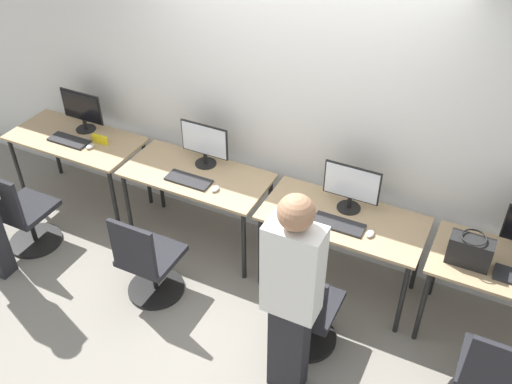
# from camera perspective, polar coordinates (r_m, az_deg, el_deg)

# --- Properties ---
(ground_plane) EXTENTS (20.00, 20.00, 0.00)m
(ground_plane) POSITION_cam_1_polar(r_m,az_deg,el_deg) (4.99, -0.64, -9.12)
(ground_plane) COLOR gray
(wall_back) EXTENTS (12.00, 0.05, 2.80)m
(wall_back) POSITION_cam_1_polar(r_m,az_deg,el_deg) (4.68, 3.41, 8.96)
(wall_back) COLOR silver
(wall_back) RESTS_ON ground_plane
(desk_far_left) EXTENTS (1.29, 0.62, 0.76)m
(desk_far_left) POSITION_cam_1_polar(r_m,az_deg,el_deg) (5.74, -17.52, 4.50)
(desk_far_left) COLOR tan
(desk_far_left) RESTS_ON ground_plane
(monitor_far_left) EXTENTS (0.45, 0.19, 0.40)m
(monitor_far_left) POSITION_cam_1_polar(r_m,az_deg,el_deg) (5.69, -16.99, 7.85)
(monitor_far_left) COLOR black
(monitor_far_left) RESTS_ON desk_far_left
(keyboard_far_left) EXTENTS (0.40, 0.16, 0.02)m
(keyboard_far_left) POSITION_cam_1_polar(r_m,az_deg,el_deg) (5.64, -18.21, 4.91)
(keyboard_far_left) COLOR #262628
(keyboard_far_left) RESTS_ON desk_far_left
(mouse_far_left) EXTENTS (0.06, 0.09, 0.03)m
(mouse_far_left) POSITION_cam_1_polar(r_m,az_deg,el_deg) (5.48, -16.27, 4.39)
(mouse_far_left) COLOR silver
(mouse_far_left) RESTS_ON desk_far_left
(office_chair_far_left) EXTENTS (0.48, 0.48, 0.86)m
(office_chair_far_left) POSITION_cam_1_polar(r_m,az_deg,el_deg) (5.52, -22.25, -2.30)
(office_chair_far_left) COLOR black
(office_chair_far_left) RESTS_ON ground_plane
(desk_left) EXTENTS (1.29, 0.62, 0.76)m
(desk_left) POSITION_cam_1_polar(r_m,az_deg,el_deg) (5.01, -5.95, 1.06)
(desk_left) COLOR tan
(desk_left) RESTS_ON ground_plane
(monitor_left) EXTENTS (0.45, 0.19, 0.40)m
(monitor_left) POSITION_cam_1_polar(r_m,az_deg,el_deg) (4.96, -5.17, 4.87)
(monitor_left) COLOR black
(monitor_left) RESTS_ON desk_left
(keyboard_left) EXTENTS (0.40, 0.16, 0.02)m
(keyboard_left) POSITION_cam_1_polar(r_m,az_deg,el_deg) (4.87, -6.76, 1.20)
(keyboard_left) COLOR #262628
(keyboard_left) RESTS_ON desk_left
(mouse_left) EXTENTS (0.06, 0.09, 0.03)m
(mouse_left) POSITION_cam_1_polar(r_m,az_deg,el_deg) (4.74, -4.09, 0.32)
(mouse_left) COLOR silver
(mouse_left) RESTS_ON desk_left
(office_chair_left) EXTENTS (0.48, 0.48, 0.86)m
(office_chair_left) POSITION_cam_1_polar(r_m,az_deg,el_deg) (4.74, -10.71, -7.12)
(office_chair_left) COLOR black
(office_chair_left) RESTS_ON ground_plane
(desk_right) EXTENTS (1.29, 0.62, 0.76)m
(desk_right) POSITION_cam_1_polar(r_m,az_deg,el_deg) (4.57, 8.62, -3.33)
(desk_right) COLOR tan
(desk_right) RESTS_ON ground_plane
(monitor_right) EXTENTS (0.45, 0.19, 0.40)m
(monitor_right) POSITION_cam_1_polar(r_m,az_deg,el_deg) (4.48, 9.51, 0.54)
(monitor_right) COLOR black
(monitor_right) RESTS_ON desk_right
(keyboard_right) EXTENTS (0.40, 0.16, 0.02)m
(keyboard_right) POSITION_cam_1_polar(r_m,az_deg,el_deg) (4.43, 8.27, -3.22)
(keyboard_right) COLOR #262628
(keyboard_right) RESTS_ON desk_right
(mouse_right) EXTENTS (0.06, 0.09, 0.03)m
(mouse_right) POSITION_cam_1_polar(r_m,az_deg,el_deg) (4.37, 11.35, -4.11)
(mouse_right) COLOR silver
(mouse_right) RESTS_ON desk_right
(office_chair_right) EXTENTS (0.48, 0.48, 0.86)m
(office_chair_right) POSITION_cam_1_polar(r_m,az_deg,el_deg) (4.32, 4.94, -12.00)
(office_chair_right) COLOR black
(office_chair_right) RESTS_ON ground_plane
(person_right) EXTENTS (0.36, 0.22, 1.70)m
(person_right) POSITION_cam_1_polar(r_m,az_deg,el_deg) (3.65, 3.59, -10.04)
(person_right) COLOR #232328
(person_right) RESTS_ON ground_plane
(office_chair_far_right) EXTENTS (0.48, 0.48, 0.86)m
(office_chair_far_right) POSITION_cam_1_polar(r_m,az_deg,el_deg) (4.24, 22.37, -17.09)
(office_chair_far_right) COLOR black
(office_chair_far_right) RESTS_ON ground_plane
(handbag) EXTENTS (0.30, 0.18, 0.25)m
(handbag) POSITION_cam_1_polar(r_m,az_deg,el_deg) (4.28, 20.61, -5.52)
(handbag) COLOR black
(handbag) RESTS_ON desk_far_right
(placard_far_left) EXTENTS (0.16, 0.03, 0.08)m
(placard_far_left) POSITION_cam_1_polar(r_m,az_deg,el_deg) (5.52, -15.34, 5.10)
(placard_far_left) COLOR yellow
(placard_far_left) RESTS_ON desk_far_left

